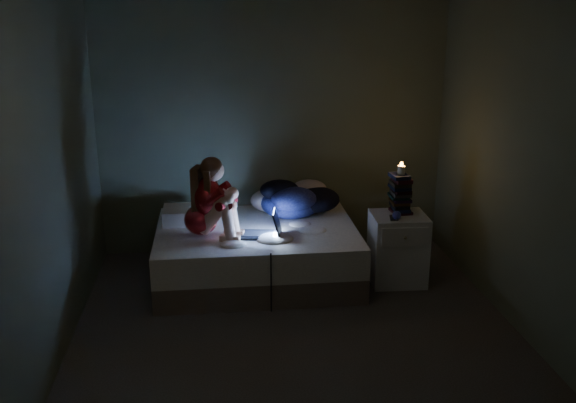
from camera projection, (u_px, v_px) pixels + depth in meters
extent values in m
cube|color=#312A27|center=(296.00, 332.00, 5.22)|extent=(3.60, 3.80, 0.02)
cube|color=#4F5A45|center=(273.00, 130.00, 6.64)|extent=(3.60, 0.02, 2.60)
cube|color=#4F5A45|center=(349.00, 283.00, 3.02)|extent=(3.60, 0.02, 2.60)
cube|color=#4F5A45|center=(50.00, 185.00, 4.63)|extent=(0.02, 3.80, 2.60)
cube|color=#4F5A45|center=(524.00, 171.00, 5.03)|extent=(0.02, 3.80, 2.60)
cube|color=white|center=(189.00, 215.00, 6.22)|extent=(0.50, 0.35, 0.14)
cube|color=silver|center=(398.00, 249.00, 6.06)|extent=(0.52, 0.47, 0.67)
cylinder|color=beige|center=(401.00, 171.00, 5.92)|extent=(0.07, 0.07, 0.08)
cube|color=black|center=(394.00, 218.00, 5.86)|extent=(0.09, 0.15, 0.01)
sphere|color=navy|center=(397.00, 215.00, 5.83)|extent=(0.08, 0.08, 0.08)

